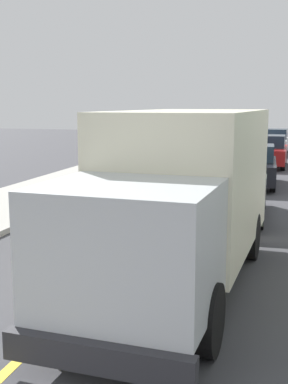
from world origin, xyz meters
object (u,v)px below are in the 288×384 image
Objects in this scene: parked_car_mid at (253,166)px; parked_car_far at (269,152)px; parked_car_near at (234,190)px; parked_car_furthest at (274,142)px; box_truck at (181,191)px.

parked_car_far is at bearing 86.80° from parked_car_mid.
parked_car_near is 0.99× the size of parked_car_furthest.
parked_car_near is (0.38, 6.08, -0.97)m from box_truck.
box_truck is 12.22m from parked_car_mid.
parked_car_far is (0.91, 18.97, -0.97)m from box_truck.
parked_car_near is 6.09m from parked_car_mid.
box_truck reaches higher than parked_car_near.
parked_car_near is at bearing 86.47° from box_truck.
parked_car_furthest is at bearing 88.23° from parked_car_near.
parked_car_mid is 1.00× the size of parked_car_furthest.
parked_car_furthest is (0.99, 26.13, -0.97)m from box_truck.
parked_car_near and parked_car_far have the same top height.
parked_car_furthest is at bearing 87.82° from box_truck.
box_truck is at bearing -92.18° from parked_car_furthest.
parked_car_mid is 13.97m from parked_car_furthest.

